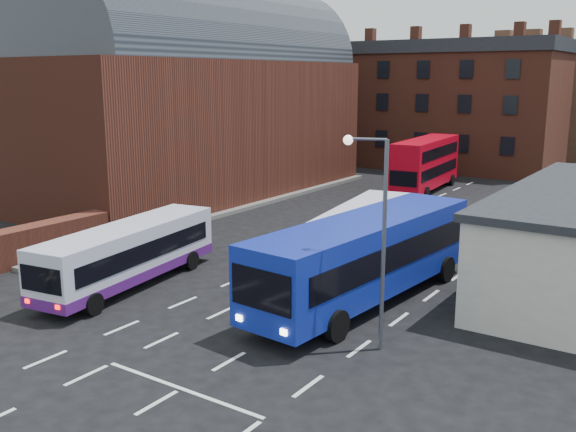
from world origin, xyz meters
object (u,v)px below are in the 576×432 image
Objects in this scene: bus_white_outbound at (129,250)px; bus_blue at (365,253)px; bus_red_double at (426,164)px; bus_white_inbound at (358,237)px; street_lamp at (377,224)px.

bus_white_outbound is 0.78× the size of bus_blue.
bus_red_double is (-7.83, 25.49, 0.16)m from bus_blue.
bus_blue is at bearing 113.12° from bus_white_inbound.
bus_white_inbound is 3.64m from bus_blue.
street_lamp is (2.37, -3.94, 2.27)m from bus_blue.
bus_blue is at bearing 14.13° from bus_white_outbound.
bus_white_inbound is at bearing 34.61° from bus_white_outbound.
bus_white_outbound is 12.11m from street_lamp.
bus_blue is (1.94, -3.07, 0.26)m from bus_white_inbound.
bus_red_double is at bearing 109.11° from street_lamp.
bus_white_outbound is 29.42m from bus_red_double.
bus_red_double reaches higher than bus_blue.
bus_white_inbound is at bearing -52.66° from bus_blue.
bus_white_outbound is 0.89× the size of bus_white_inbound.
street_lamp is at bearing -8.53° from bus_white_outbound.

